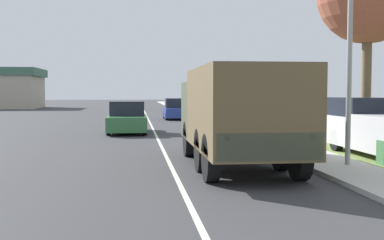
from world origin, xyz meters
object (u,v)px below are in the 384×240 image
(military_truck, at_px, (237,112))
(pickup_truck, at_px, (382,128))
(car_second_ahead, at_px, (175,110))
(car_nearest_ahead, at_px, (127,119))

(military_truck, bearing_deg, pickup_truck, 18.11)
(car_second_ahead, bearing_deg, military_truck, -90.63)
(car_second_ahead, distance_m, pickup_truck, 22.69)
(military_truck, bearing_deg, car_nearest_ahead, 105.23)
(military_truck, xyz_separation_m, pickup_truck, (5.13, 1.68, -0.64))
(military_truck, height_order, pickup_truck, military_truck)
(car_second_ahead, bearing_deg, car_nearest_ahead, -106.17)
(military_truck, distance_m, car_nearest_ahead, 12.28)
(military_truck, relative_size, car_nearest_ahead, 1.53)
(car_nearest_ahead, xyz_separation_m, car_second_ahead, (3.48, 12.01, -0.01))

